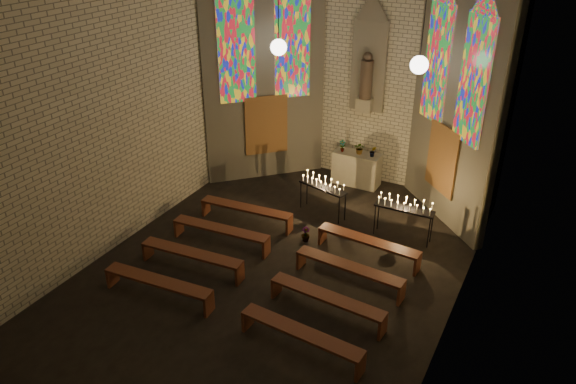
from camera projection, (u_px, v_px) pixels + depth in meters
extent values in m
plane|color=black|center=(267.00, 279.00, 12.81)|extent=(12.00, 12.00, 0.00)
cube|color=beige|center=(370.00, 66.00, 15.88)|extent=(8.00, 0.02, 7.00)
cube|color=beige|center=(5.00, 308.00, 6.48)|extent=(8.00, 0.02, 7.00)
cube|color=beige|center=(113.00, 105.00, 12.83)|extent=(0.02, 12.00, 7.00)
cube|color=beige|center=(468.00, 177.00, 9.53)|extent=(0.02, 12.00, 7.00)
cube|color=beige|center=(264.00, 64.00, 16.04)|extent=(2.72, 2.72, 7.00)
cube|color=beige|center=(458.00, 91.00, 13.77)|extent=(2.72, 2.72, 7.00)
cube|color=#4C3F8C|center=(236.00, 50.00, 15.46)|extent=(0.78, 0.78, 3.00)
cube|color=#4C3F8C|center=(292.00, 46.00, 15.88)|extent=(0.78, 0.78, 3.00)
cube|color=#4C3F8C|center=(437.00, 63.00, 14.18)|extent=(0.78, 0.78, 3.00)
cube|color=#4C3F8C|center=(474.00, 81.00, 12.81)|extent=(0.78, 0.78, 3.00)
cube|color=brown|center=(266.00, 125.00, 16.73)|extent=(0.95, 0.95, 1.80)
cube|color=brown|center=(442.00, 159.00, 14.56)|extent=(0.95, 0.95, 1.80)
cube|color=gray|center=(369.00, 66.00, 15.82)|extent=(1.00, 0.12, 2.60)
cone|color=gray|center=(373.00, 5.00, 15.05)|extent=(1.00, 1.00, 0.80)
cube|color=#ADA88D|center=(364.00, 105.00, 16.22)|extent=(0.45, 0.30, 0.40)
cylinder|color=brown|center=(366.00, 80.00, 15.87)|extent=(0.36, 0.36, 1.10)
sphere|color=brown|center=(368.00, 57.00, 15.57)|extent=(0.26, 0.26, 0.26)
sphere|color=white|center=(279.00, 47.00, 14.85)|extent=(0.44, 0.44, 0.44)
sphere|color=white|center=(419.00, 65.00, 13.29)|extent=(0.44, 0.44, 0.44)
cylinder|color=black|center=(426.00, 3.00, 12.63)|extent=(0.02, 0.02, 2.80)
cube|color=#ADA88D|center=(357.00, 169.00, 16.85)|extent=(1.40, 0.60, 1.00)
imported|color=#4C723F|center=(342.00, 146.00, 16.64)|extent=(0.22, 0.18, 0.37)
imported|color=#4C723F|center=(360.00, 148.00, 16.50)|extent=(0.36, 0.33, 0.36)
imported|color=#4C723F|center=(373.00, 151.00, 16.32)|extent=(0.22, 0.20, 0.33)
imported|color=#4C723F|center=(305.00, 234.00, 14.14)|extent=(0.27, 0.27, 0.38)
cube|color=black|center=(323.00, 187.00, 15.07)|extent=(1.46, 0.68, 0.04)
cylinder|color=black|center=(301.00, 195.00, 15.57)|extent=(0.03, 0.03, 0.80)
cylinder|color=black|center=(339.00, 211.00, 14.78)|extent=(0.03, 0.03, 0.80)
cylinder|color=black|center=(307.00, 192.00, 15.74)|extent=(0.03, 0.03, 0.80)
cylinder|color=black|center=(345.00, 207.00, 14.95)|extent=(0.03, 0.03, 0.80)
cube|color=black|center=(404.00, 209.00, 13.95)|extent=(1.49, 0.37, 0.05)
cylinder|color=black|center=(375.00, 220.00, 14.32)|extent=(0.03, 0.03, 0.84)
cylinder|color=black|center=(429.00, 233.00, 13.76)|extent=(0.03, 0.03, 0.84)
cylinder|color=black|center=(378.00, 215.00, 14.54)|extent=(0.03, 0.03, 0.84)
cylinder|color=black|center=(432.00, 228.00, 13.98)|extent=(0.03, 0.03, 0.84)
cube|color=#572919|center=(246.00, 208.00, 14.80)|extent=(2.57, 0.55, 0.06)
cube|color=#572919|center=(206.00, 206.00, 15.34)|extent=(0.09, 0.36, 0.46)
cube|color=#572919|center=(289.00, 225.00, 14.46)|extent=(0.09, 0.36, 0.46)
cube|color=#572919|center=(369.00, 241.00, 13.38)|extent=(2.57, 0.55, 0.06)
cube|color=#572919|center=(323.00, 234.00, 14.07)|extent=(0.09, 0.36, 0.46)
cube|color=#572919|center=(417.00, 264.00, 12.90)|extent=(0.09, 0.36, 0.46)
cube|color=#572919|center=(221.00, 229.00, 13.86)|extent=(2.57, 0.55, 0.06)
cube|color=#572919|center=(179.00, 226.00, 14.40)|extent=(0.09, 0.36, 0.46)
cube|color=#572919|center=(266.00, 248.00, 13.52)|extent=(0.09, 0.36, 0.46)
cube|color=#572919|center=(349.00, 266.00, 12.44)|extent=(2.57, 0.55, 0.06)
cube|color=#572919|center=(301.00, 258.00, 13.13)|extent=(0.09, 0.36, 0.46)
cube|color=#572919|center=(401.00, 293.00, 11.96)|extent=(0.09, 0.36, 0.46)
cube|color=#572919|center=(192.00, 253.00, 12.92)|extent=(2.57, 0.55, 0.06)
cube|color=#572919|center=(148.00, 249.00, 13.46)|extent=(0.09, 0.36, 0.46)
cube|color=#572919|center=(240.00, 274.00, 12.58)|extent=(0.09, 0.36, 0.46)
cube|color=#572919|center=(327.00, 296.00, 11.50)|extent=(2.57, 0.55, 0.06)
cube|color=#572919|center=(277.00, 286.00, 12.19)|extent=(0.09, 0.36, 0.46)
cube|color=#572919|center=(383.00, 327.00, 11.02)|extent=(0.09, 0.36, 0.46)
cube|color=#572919|center=(158.00, 281.00, 11.97)|extent=(2.57, 0.55, 0.06)
cube|color=#572919|center=(112.00, 276.00, 12.52)|extent=(0.09, 0.36, 0.46)
cube|color=#572919|center=(209.00, 304.00, 11.64)|extent=(0.09, 0.36, 0.46)
cube|color=#572919|center=(301.00, 332.00, 10.56)|extent=(2.57, 0.55, 0.06)
cube|color=#572919|center=(248.00, 318.00, 11.25)|extent=(0.09, 0.36, 0.46)
cube|color=#572919|center=(360.00, 367.00, 10.08)|extent=(0.09, 0.36, 0.46)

